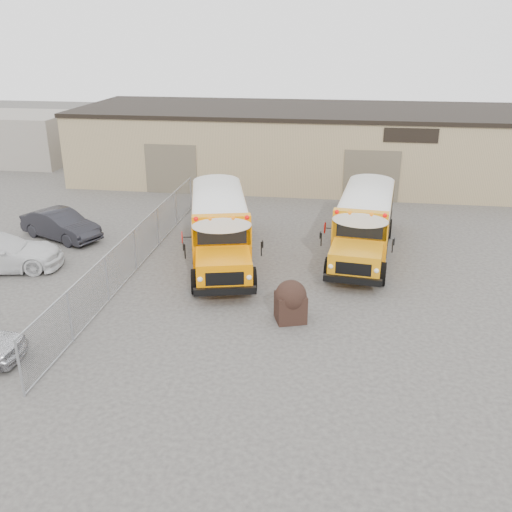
# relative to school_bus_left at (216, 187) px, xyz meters

# --- Properties ---
(ground) EXTENTS (120.00, 120.00, 0.00)m
(ground) POSITION_rel_school_bus_left_xyz_m (4.28, -10.78, -1.60)
(ground) COLOR #3F3B39
(ground) RESTS_ON ground
(warehouse) EXTENTS (30.20, 10.20, 4.67)m
(warehouse) POSITION_rel_school_bus_left_xyz_m (4.28, 9.22, 0.77)
(warehouse) COLOR #887654
(warehouse) RESTS_ON ground
(chainlink_fence) EXTENTS (0.07, 18.07, 1.81)m
(chainlink_fence) POSITION_rel_school_bus_left_xyz_m (-1.72, -7.78, -0.70)
(chainlink_fence) COLOR #96989E
(chainlink_fence) RESTS_ON ground
(distant_building_left) EXTENTS (8.00, 6.00, 3.60)m
(distant_building_left) POSITION_rel_school_bus_left_xyz_m (-17.72, 11.22, 0.20)
(distant_building_left) COLOR gray
(distant_building_left) RESTS_ON ground
(school_bus_left) EXTENTS (4.50, 9.72, 2.76)m
(school_bus_left) POSITION_rel_school_bus_left_xyz_m (0.00, 0.00, 0.00)
(school_bus_left) COLOR orange
(school_bus_left) RESTS_ON ground
(school_bus_right) EXTENTS (3.29, 9.32, 2.67)m
(school_bus_right) POSITION_rel_school_bus_left_xyz_m (8.26, 1.61, -0.05)
(school_bus_right) COLOR orange
(school_bus_right) RESTS_ON ground
(tarp_bundle) EXTENTS (1.23, 1.17, 1.49)m
(tarp_bundle) POSITION_rel_school_bus_left_xyz_m (5.07, -11.25, -0.84)
(tarp_bundle) COLOR black
(tarp_bundle) RESTS_ON ground
(car_dark) EXTENTS (4.47, 3.07, 1.40)m
(car_dark) POSITION_rel_school_bus_left_xyz_m (-6.61, -4.60, -0.90)
(car_dark) COLOR black
(car_dark) RESTS_ON ground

